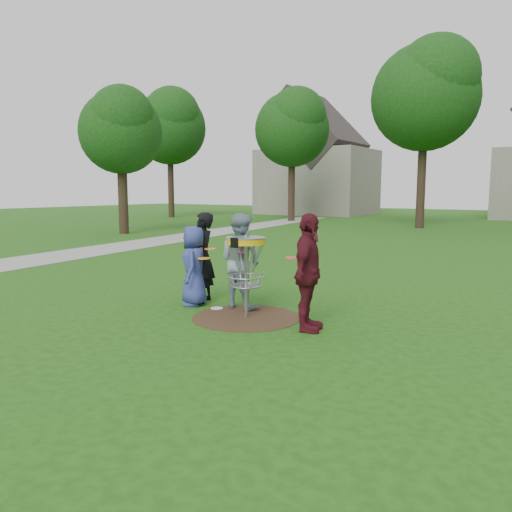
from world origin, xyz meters
The scene contains 11 objects.
ground centered at (0.00, 0.00, 0.00)m, with size 100.00×100.00×0.00m, color #19470F.
dirt_patch centered at (0.00, 0.00, 0.00)m, with size 1.80×1.80×0.01m, color #47331E.
concrete_path centered at (-10.00, 8.00, 0.01)m, with size 2.20×40.00×0.02m, color #9E9E99.
player_blue centered at (-1.32, 0.24, 0.73)m, with size 0.71×0.46×1.46m, color navy.
player_black centered at (-1.34, 0.52, 0.85)m, with size 0.62×0.41×1.70m, color black.
player_grey centered at (-0.49, 0.55, 0.85)m, with size 0.83×0.64×1.70m, color gray.
player_maroon centered at (1.21, -0.13, 0.89)m, with size 1.04×0.43×1.77m, color #4F121C.
disc_on_grass centered at (-0.78, 0.21, 0.01)m, with size 0.22×0.22×0.02m, color silver.
disc_golf_basket centered at (0.00, 0.00, 1.02)m, with size 0.66×0.67×1.38m.
held_discs centered at (-0.37, 0.21, 1.02)m, with size 2.22×0.74×0.21m.
tree_row centered at (0.44, 20.67, 6.21)m, with size 51.20×17.42×9.90m.
Camera 1 is at (4.57, -6.67, 2.11)m, focal length 35.00 mm.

